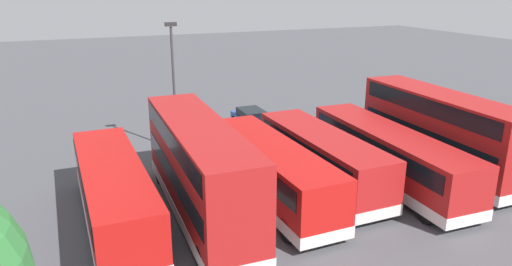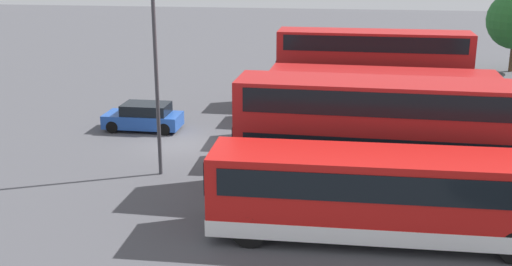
{
  "view_description": "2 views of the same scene",
  "coord_description": "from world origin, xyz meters",
  "px_view_note": "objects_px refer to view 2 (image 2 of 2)",
  "views": [
    {
      "loc": [
        10.67,
        29.28,
        10.54
      ],
      "look_at": [
        -0.25,
        3.14,
        1.47
      ],
      "focal_mm": 33.22,
      "sensor_mm": 36.0,
      "label": 1
    },
    {
      "loc": [
        28.46,
        7.88,
        9.35
      ],
      "look_at": [
        2.88,
        4.16,
        1.61
      ],
      "focal_mm": 44.04,
      "sensor_mm": 36.0,
      "label": 2
    }
  ],
  "objects_px": {
    "bus_double_decker_near_end": "(372,66)",
    "bus_single_deck_fourth": "(379,129)",
    "bus_single_deck_second": "(381,95)",
    "bus_single_deck_third": "(365,111)",
    "bus_single_deck_sixth": "(379,193)",
    "lamp_post_tall": "(156,63)",
    "bus_double_decker_fifth": "(392,136)",
    "car_hatchback_silver": "(144,117)"
  },
  "relations": [
    {
      "from": "bus_double_decker_near_end",
      "to": "bus_single_deck_fourth",
      "type": "height_order",
      "value": "bus_double_decker_near_end"
    },
    {
      "from": "bus_single_deck_second",
      "to": "bus_single_deck_sixth",
      "type": "bearing_deg",
      "value": -2.84
    },
    {
      "from": "bus_single_deck_third",
      "to": "bus_single_deck_sixth",
      "type": "distance_m",
      "value": 10.75
    },
    {
      "from": "bus_single_deck_fourth",
      "to": "bus_single_deck_sixth",
      "type": "xyz_separation_m",
      "value": [
        7.55,
        -0.31,
        0.0
      ]
    },
    {
      "from": "bus_single_deck_second",
      "to": "bus_single_deck_third",
      "type": "height_order",
      "value": "same"
    },
    {
      "from": "bus_double_decker_near_end",
      "to": "car_hatchback_silver",
      "type": "relative_size",
      "value": 2.84
    },
    {
      "from": "bus_single_deck_third",
      "to": "bus_double_decker_near_end",
      "type": "bearing_deg",
      "value": 175.61
    },
    {
      "from": "bus_double_decker_fifth",
      "to": "lamp_post_tall",
      "type": "relative_size",
      "value": 1.45
    },
    {
      "from": "bus_single_deck_sixth",
      "to": "lamp_post_tall",
      "type": "relative_size",
      "value": 1.36
    },
    {
      "from": "bus_single_deck_fourth",
      "to": "car_hatchback_silver",
      "type": "bearing_deg",
      "value": -107.46
    },
    {
      "from": "bus_double_decker_fifth",
      "to": "car_hatchback_silver",
      "type": "relative_size",
      "value": 2.98
    },
    {
      "from": "bus_double_decker_fifth",
      "to": "bus_single_deck_sixth",
      "type": "height_order",
      "value": "bus_double_decker_fifth"
    },
    {
      "from": "bus_single_deck_sixth",
      "to": "bus_double_decker_near_end",
      "type": "bearing_deg",
      "value": 178.98
    },
    {
      "from": "bus_single_deck_fourth",
      "to": "lamp_post_tall",
      "type": "distance_m",
      "value": 10.05
    },
    {
      "from": "bus_double_decker_near_end",
      "to": "bus_single_deck_fourth",
      "type": "relative_size",
      "value": 1.05
    },
    {
      "from": "bus_double_decker_near_end",
      "to": "car_hatchback_silver",
      "type": "bearing_deg",
      "value": -60.28
    },
    {
      "from": "bus_double_decker_near_end",
      "to": "bus_single_deck_sixth",
      "type": "relative_size",
      "value": 1.02
    },
    {
      "from": "bus_single_deck_third",
      "to": "car_hatchback_silver",
      "type": "xyz_separation_m",
      "value": [
        -0.56,
        -11.41,
        -0.92
      ]
    },
    {
      "from": "bus_single_deck_fourth",
      "to": "car_hatchback_silver",
      "type": "relative_size",
      "value": 2.7
    },
    {
      "from": "bus_single_deck_second",
      "to": "car_hatchback_silver",
      "type": "bearing_deg",
      "value": -76.23
    },
    {
      "from": "bus_double_decker_fifth",
      "to": "bus_single_deck_sixth",
      "type": "relative_size",
      "value": 1.07
    },
    {
      "from": "bus_single_deck_fourth",
      "to": "bus_double_decker_fifth",
      "type": "relative_size",
      "value": 0.91
    },
    {
      "from": "bus_double_decker_fifth",
      "to": "lamp_post_tall",
      "type": "bearing_deg",
      "value": -96.98
    },
    {
      "from": "bus_single_deck_third",
      "to": "car_hatchback_silver",
      "type": "bearing_deg",
      "value": -92.82
    },
    {
      "from": "bus_single_deck_sixth",
      "to": "bus_single_deck_third",
      "type": "bearing_deg",
      "value": -178.7
    },
    {
      "from": "lamp_post_tall",
      "to": "car_hatchback_silver",
      "type": "bearing_deg",
      "value": -156.36
    },
    {
      "from": "bus_single_deck_second",
      "to": "bus_single_deck_third",
      "type": "bearing_deg",
      "value": -14.89
    },
    {
      "from": "bus_double_decker_fifth",
      "to": "car_hatchback_silver",
      "type": "xyz_separation_m",
      "value": [
        -7.52,
        -12.26,
        -1.75
      ]
    },
    {
      "from": "bus_single_deck_sixth",
      "to": "lamp_post_tall",
      "type": "distance_m",
      "value": 10.64
    },
    {
      "from": "bus_single_deck_third",
      "to": "lamp_post_tall",
      "type": "xyz_separation_m",
      "value": [
        5.8,
        -8.63,
        3.17
      ]
    },
    {
      "from": "bus_double_decker_near_end",
      "to": "lamp_post_tall",
      "type": "height_order",
      "value": "lamp_post_tall"
    },
    {
      "from": "bus_single_deck_second",
      "to": "bus_double_decker_fifth",
      "type": "distance_m",
      "value": 10.58
    },
    {
      "from": "bus_single_deck_second",
      "to": "bus_single_deck_sixth",
      "type": "relative_size",
      "value": 1.09
    },
    {
      "from": "bus_single_deck_third",
      "to": "bus_double_decker_fifth",
      "type": "height_order",
      "value": "bus_double_decker_fifth"
    },
    {
      "from": "bus_single_deck_second",
      "to": "bus_single_deck_fourth",
      "type": "bearing_deg",
      "value": -3.42
    },
    {
      "from": "bus_single_deck_sixth",
      "to": "car_hatchback_silver",
      "type": "bearing_deg",
      "value": -134.14
    },
    {
      "from": "bus_double_decker_near_end",
      "to": "lamp_post_tall",
      "type": "bearing_deg",
      "value": -34.87
    },
    {
      "from": "bus_double_decker_near_end",
      "to": "bus_single_deck_fourth",
      "type": "xyz_separation_m",
      "value": [
        10.6,
        -0.02,
        -0.83
      ]
    },
    {
      "from": "bus_double_decker_fifth",
      "to": "car_hatchback_silver",
      "type": "distance_m",
      "value": 14.48
    },
    {
      "from": "bus_single_deck_sixth",
      "to": "car_hatchback_silver",
      "type": "distance_m",
      "value": 16.27
    },
    {
      "from": "bus_single_deck_fourth",
      "to": "bus_double_decker_near_end",
      "type": "bearing_deg",
      "value": 179.91
    },
    {
      "from": "bus_single_deck_third",
      "to": "bus_single_deck_sixth",
      "type": "relative_size",
      "value": 0.91
    }
  ]
}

